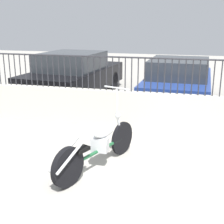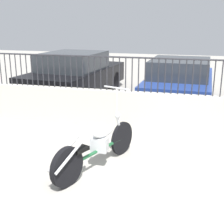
# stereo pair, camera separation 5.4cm
# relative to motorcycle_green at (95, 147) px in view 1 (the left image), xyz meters

# --- Properties ---
(ground_plane) EXTENTS (40.00, 40.00, 0.00)m
(ground_plane) POSITION_rel_motorcycle_green_xyz_m (1.10, -0.99, -0.40)
(ground_plane) COLOR #ADA89E
(low_wall) EXTENTS (10.95, 0.18, 0.88)m
(low_wall) POSITION_rel_motorcycle_green_xyz_m (1.10, 2.18, 0.04)
(low_wall) COLOR beige
(low_wall) RESTS_ON ground_plane
(fence_railing) EXTENTS (10.95, 0.04, 0.77)m
(fence_railing) POSITION_rel_motorcycle_green_xyz_m (1.10, 2.18, 0.97)
(fence_railing) COLOR #2D2D33
(fence_railing) RESTS_ON low_wall
(motorcycle_green) EXTENTS (0.90, 2.00, 1.31)m
(motorcycle_green) POSITION_rel_motorcycle_green_xyz_m (0.00, 0.00, 0.00)
(motorcycle_green) COLOR black
(motorcycle_green) RESTS_ON ground_plane
(car_black) EXTENTS (2.25, 4.52, 1.44)m
(car_black) POSITION_rel_motorcycle_green_xyz_m (-2.29, 4.92, 0.31)
(car_black) COLOR black
(car_black) RESTS_ON ground_plane
(car_blue) EXTENTS (1.94, 4.10, 1.35)m
(car_blue) POSITION_rel_motorcycle_green_xyz_m (1.07, 4.76, 0.27)
(car_blue) COLOR black
(car_blue) RESTS_ON ground_plane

